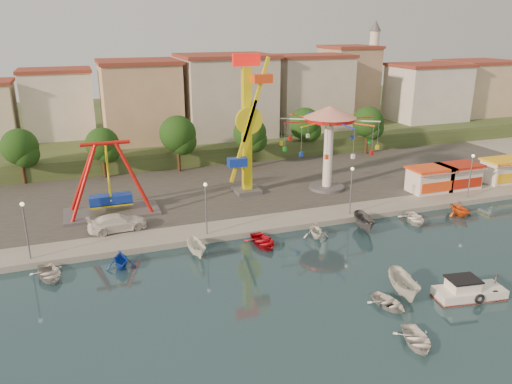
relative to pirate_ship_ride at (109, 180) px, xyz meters
name	(u,v)px	position (x,y,z in m)	size (l,w,h in m)	color
ground	(344,287)	(16.31, -22.10, -4.39)	(200.00, 200.00, 0.00)	#162E3C
quay_deck	(183,134)	(16.31, 39.90, -4.09)	(200.00, 100.00, 0.60)	#9E998E
asphalt_pad	(233,178)	(16.31, 7.90, -3.79)	(90.00, 28.00, 0.01)	#4C4944
hill_terrace	(177,123)	(16.31, 44.90, -2.89)	(200.00, 60.00, 3.00)	#384C26
pirate_ship_ride	(109,180)	(0.00, 0.00, 0.00)	(10.00, 5.00, 8.00)	#59595E
kamikaze_tower	(249,128)	(16.37, 1.40, 4.19)	(4.24, 3.10, 16.50)	#59595E
wave_swinger	(329,129)	(26.03, -0.42, 3.80)	(11.60, 11.60, 10.40)	#59595E
booth_left	(430,179)	(37.42, -5.61, -2.23)	(5.40, 3.78, 3.08)	white
booth_mid	(458,176)	(41.79, -5.61, -2.23)	(5.40, 3.78, 3.08)	white
booth_right	(503,170)	(48.95, -5.61, -2.23)	(5.40, 3.78, 3.08)	white
lamp_post_0	(27,232)	(-7.69, -9.10, -1.29)	(0.14, 0.14, 5.00)	#59595E
lamp_post_1	(206,210)	(8.31, -9.10, -1.29)	(0.14, 0.14, 5.00)	#59595E
lamp_post_2	(351,192)	(24.31, -9.10, -1.29)	(0.14, 0.14, 5.00)	#59595E
lamp_post_3	(470,177)	(40.31, -9.10, -1.29)	(0.14, 0.14, 5.00)	#59595E
tree_0	(20,147)	(-9.69, 14.88, 1.08)	(4.60, 4.60, 7.19)	#382314
tree_1	(102,144)	(0.31, 14.14, 0.81)	(4.35, 4.35, 6.80)	#382314
tree_2	(178,134)	(10.31, 13.71, 1.52)	(5.02, 5.02, 7.85)	#382314
tree_3	(250,133)	(20.31, 12.27, 1.16)	(4.68, 4.68, 7.32)	#382314
tree_4	(305,124)	(30.31, 15.26, 1.35)	(4.86, 4.86, 7.60)	#382314
tree_5	(368,122)	(40.31, 13.44, 1.31)	(4.83, 4.83, 7.54)	#382314
building_1	(58,112)	(-5.02, 29.29, 2.92)	(12.33, 9.01, 8.63)	silver
building_2	(144,99)	(8.13, 29.86, 4.22)	(11.95, 9.28, 11.23)	tan
building_3	(230,104)	(21.92, 26.71, 3.20)	(12.59, 10.50, 9.20)	beige
building_4	(296,97)	(35.38, 30.11, 3.22)	(10.75, 9.23, 9.24)	beige
building_5	(365,90)	(48.68, 28.24, 4.21)	(12.77, 10.96, 11.21)	tan
building_6	(423,85)	(60.46, 26.68, 4.78)	(8.23, 8.98, 12.36)	silver
building_7	(454,89)	(72.34, 31.61, 2.99)	(11.59, 10.93, 8.76)	beige
minaret	(373,66)	(52.31, 31.90, 8.15)	(2.80, 2.80, 18.00)	silver
cabin_motorboat	(468,292)	(24.48, -26.82, -3.88)	(5.66, 2.81, 1.91)	white
rowboat_a	(389,303)	(17.98, -25.82, -4.06)	(2.29, 3.21, 0.66)	white
rowboat_b	(417,340)	(17.03, -30.42, -4.04)	(2.46, 3.45, 0.71)	white
skiff	(404,286)	(20.02, -24.80, -3.53)	(1.68, 4.48, 1.73)	silver
van	(117,223)	(0.16, -5.19, -2.97)	(2.32, 5.71, 1.66)	white
moored_boat_0	(49,274)	(-6.13, -12.30, -4.00)	(2.70, 3.78, 0.78)	silver
moored_boat_1	(121,259)	(-0.27, -12.30, -3.62)	(2.52, 2.92, 1.54)	blue
moored_boat_2	(197,249)	(6.51, -12.30, -3.70)	(1.35, 3.59, 1.39)	white
moored_boat_3	(263,241)	(13.00, -12.30, -3.98)	(2.86, 4.00, 0.83)	red
moored_boat_4	(316,230)	(18.64, -12.30, -3.63)	(2.51, 2.91, 1.53)	white
moored_boat_5	(364,222)	(24.18, -12.30, -3.57)	(1.60, 4.26, 1.65)	#504F54
moored_boat_6	(414,219)	(30.38, -12.30, -3.99)	(2.77, 3.88, 0.80)	white
moored_boat_7	(460,208)	(36.35, -12.30, -3.57)	(2.70, 3.12, 1.65)	#EA5514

